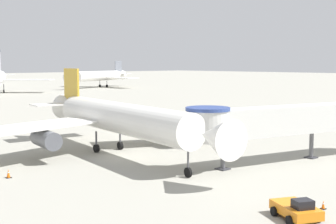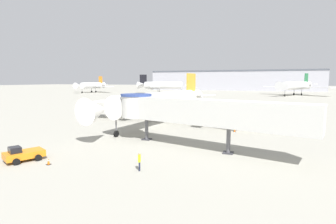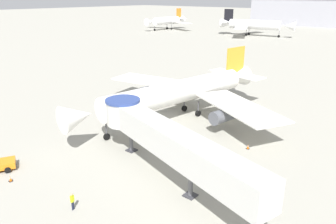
{
  "view_description": "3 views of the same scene",
  "coord_description": "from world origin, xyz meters",
  "px_view_note": "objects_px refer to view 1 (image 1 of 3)",
  "views": [
    {
      "loc": [
        -29.93,
        -38.99,
        10.0
      ],
      "look_at": [
        -0.13,
        -7.01,
        5.39
      ],
      "focal_mm": 50.0,
      "sensor_mm": 36.0,
      "label": 1
    },
    {
      "loc": [
        17.63,
        -41.55,
        7.72
      ],
      "look_at": [
        2.89,
        -1.72,
        2.61
      ],
      "focal_mm": 28.0,
      "sensor_mm": 36.0,
      "label": 2
    },
    {
      "loc": [
        29.46,
        -34.64,
        17.49
      ],
      "look_at": [
        5.7,
        -7.05,
        4.4
      ],
      "focal_mm": 35.0,
      "sensor_mm": 36.0,
      "label": 3
    }
  ],
  "objects_px": {
    "traffic_cone_starboard_wing": "(218,142)",
    "traffic_cone_port_wing": "(8,174)",
    "background_jet_gray_tail": "(99,76)",
    "traffic_cone_apron_front": "(323,205)",
    "main_airplane": "(117,119)",
    "jet_bridge": "(278,120)",
    "pushback_tug_orange": "(297,209)"
  },
  "relations": [
    {
      "from": "traffic_cone_port_wing",
      "to": "traffic_cone_apron_front",
      "type": "xyz_separation_m",
      "value": [
        12.04,
        -23.16,
        -0.08
      ]
    },
    {
      "from": "main_airplane",
      "to": "background_jet_gray_tail",
      "type": "relative_size",
      "value": 0.94
    },
    {
      "from": "jet_bridge",
      "to": "background_jet_gray_tail",
      "type": "distance_m",
      "value": 148.22
    },
    {
      "from": "traffic_cone_port_wing",
      "to": "traffic_cone_apron_front",
      "type": "distance_m",
      "value": 26.11
    },
    {
      "from": "traffic_cone_port_wing",
      "to": "background_jet_gray_tail",
      "type": "xyz_separation_m",
      "value": [
        91.77,
        118.75,
        4.38
      ]
    },
    {
      "from": "traffic_cone_port_wing",
      "to": "pushback_tug_orange",
      "type": "bearing_deg",
      "value": -69.09
    },
    {
      "from": "main_airplane",
      "to": "jet_bridge",
      "type": "distance_m",
      "value": 17.07
    },
    {
      "from": "main_airplane",
      "to": "traffic_cone_port_wing",
      "type": "xyz_separation_m",
      "value": [
        -13.46,
        -2.11,
        -3.57
      ]
    },
    {
      "from": "traffic_cone_starboard_wing",
      "to": "traffic_cone_port_wing",
      "type": "distance_m",
      "value": 26.48
    },
    {
      "from": "pushback_tug_orange",
      "to": "traffic_cone_starboard_wing",
      "type": "height_order",
      "value": "pushback_tug_orange"
    },
    {
      "from": "jet_bridge",
      "to": "traffic_cone_port_wing",
      "type": "height_order",
      "value": "jet_bridge"
    },
    {
      "from": "pushback_tug_orange",
      "to": "traffic_cone_apron_front",
      "type": "bearing_deg",
      "value": 24.5
    },
    {
      "from": "background_jet_gray_tail",
      "to": "pushback_tug_orange",
      "type": "bearing_deg",
      "value": -49.36
    },
    {
      "from": "main_airplane",
      "to": "traffic_cone_apron_front",
      "type": "xyz_separation_m",
      "value": [
        -1.42,
        -25.28,
        -3.65
      ]
    },
    {
      "from": "pushback_tug_orange",
      "to": "jet_bridge",
      "type": "bearing_deg",
      "value": 64.27
    },
    {
      "from": "traffic_cone_starboard_wing",
      "to": "traffic_cone_apron_front",
      "type": "xyz_separation_m",
      "value": [
        -14.41,
        -21.97,
        -0.01
      ]
    },
    {
      "from": "pushback_tug_orange",
      "to": "traffic_cone_apron_front",
      "type": "relative_size",
      "value": 6.56
    },
    {
      "from": "traffic_cone_port_wing",
      "to": "background_jet_gray_tail",
      "type": "height_order",
      "value": "background_jet_gray_tail"
    },
    {
      "from": "main_airplane",
      "to": "traffic_cone_starboard_wing",
      "type": "distance_m",
      "value": 13.89
    },
    {
      "from": "jet_bridge",
      "to": "traffic_cone_port_wing",
      "type": "xyz_separation_m",
      "value": [
        -22.56,
        12.32,
        -3.92
      ]
    },
    {
      "from": "jet_bridge",
      "to": "pushback_tug_orange",
      "type": "bearing_deg",
      "value": -127.2
    },
    {
      "from": "traffic_cone_starboard_wing",
      "to": "pushback_tug_orange",
      "type": "bearing_deg",
      "value": -128.87
    },
    {
      "from": "main_airplane",
      "to": "pushback_tug_orange",
      "type": "distance_m",
      "value": 25.81
    },
    {
      "from": "pushback_tug_orange",
      "to": "background_jet_gray_tail",
      "type": "height_order",
      "value": "background_jet_gray_tail"
    },
    {
      "from": "pushback_tug_orange",
      "to": "traffic_cone_starboard_wing",
      "type": "xyz_separation_m",
      "value": [
        17.64,
        21.88,
        -0.37
      ]
    },
    {
      "from": "traffic_cone_apron_front",
      "to": "traffic_cone_port_wing",
      "type": "bearing_deg",
      "value": 117.46
    },
    {
      "from": "traffic_cone_starboard_wing",
      "to": "traffic_cone_port_wing",
      "type": "relative_size",
      "value": 0.81
    },
    {
      "from": "jet_bridge",
      "to": "traffic_cone_apron_front",
      "type": "relative_size",
      "value": 38.89
    },
    {
      "from": "traffic_cone_apron_front",
      "to": "background_jet_gray_tail",
      "type": "height_order",
      "value": "background_jet_gray_tail"
    },
    {
      "from": "traffic_cone_starboard_wing",
      "to": "traffic_cone_port_wing",
      "type": "xyz_separation_m",
      "value": [
        -26.45,
        1.19,
        0.07
      ]
    },
    {
      "from": "background_jet_gray_tail",
      "to": "traffic_cone_apron_front",
      "type": "bearing_deg",
      "value": -48.36
    },
    {
      "from": "pushback_tug_orange",
      "to": "traffic_cone_starboard_wing",
      "type": "bearing_deg",
      "value": 77.38
    }
  ]
}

